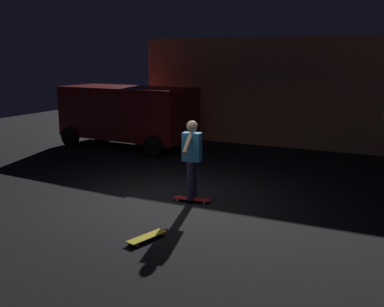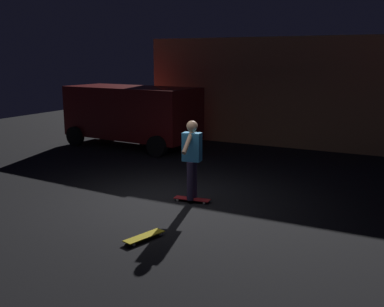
{
  "view_description": "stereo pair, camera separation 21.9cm",
  "coord_description": "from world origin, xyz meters",
  "px_view_note": "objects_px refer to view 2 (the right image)",
  "views": [
    {
      "loc": [
        4.58,
        -7.87,
        3.02
      ],
      "look_at": [
        0.53,
        0.39,
        1.05
      ],
      "focal_mm": 42.34,
      "sensor_mm": 36.0,
      "label": 1
    },
    {
      "loc": [
        4.77,
        -7.77,
        3.02
      ],
      "look_at": [
        0.53,
        0.39,
        1.05
      ],
      "focal_mm": 42.34,
      "sensor_mm": 36.0,
      "label": 2
    }
  ],
  "objects_px": {
    "parked_van": "(132,112)",
    "skateboard_ridden": "(192,199)",
    "skateboard_spare": "(144,236)",
    "skater": "(192,154)"
  },
  "relations": [
    {
      "from": "parked_van",
      "to": "skateboard_ridden",
      "type": "distance_m",
      "value": 6.62
    },
    {
      "from": "parked_van",
      "to": "skater",
      "type": "height_order",
      "value": "parked_van"
    },
    {
      "from": "parked_van",
      "to": "skateboard_spare",
      "type": "bearing_deg",
      "value": -53.86
    },
    {
      "from": "parked_van",
      "to": "skateboard_spare",
      "type": "distance_m",
      "value": 8.41
    },
    {
      "from": "skater",
      "to": "skateboard_spare",
      "type": "bearing_deg",
      "value": -84.0
    },
    {
      "from": "parked_van",
      "to": "skateboard_ridden",
      "type": "xyz_separation_m",
      "value": [
        4.68,
        -4.55,
        -1.11
      ]
    },
    {
      "from": "skater",
      "to": "parked_van",
      "type": "bearing_deg",
      "value": 135.86
    },
    {
      "from": "parked_van",
      "to": "skateboard_spare",
      "type": "relative_size",
      "value": 5.87
    },
    {
      "from": "parked_van",
      "to": "skateboard_spare",
      "type": "xyz_separation_m",
      "value": [
        4.91,
        -6.73,
        -1.11
      ]
    },
    {
      "from": "skateboard_spare",
      "to": "skateboard_ridden",
      "type": "bearing_deg",
      "value": 96.0
    }
  ]
}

